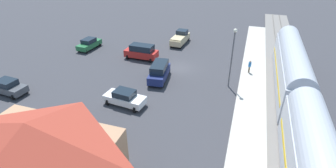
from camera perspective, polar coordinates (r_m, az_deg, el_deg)
The scene contains 12 objects.
ground_plane at distance 36.34m, azimuth 2.35°, elevation 3.51°, with size 200.00×200.00×0.00m, color #38383D.
railway_track at distance 35.64m, azimuth 24.54°, elevation 0.31°, with size 4.80×70.00×0.30m.
platform at distance 35.24m, azimuth 18.19°, elevation 1.37°, with size 3.20×46.00×0.30m.
station_building at distance 20.43m, azimuth -27.36°, elevation -13.64°, with size 11.14×8.13×5.63m.
pedestrian_on_platform at distance 35.71m, azimuth 17.55°, elevation 3.88°, with size 0.36×0.36×1.71m.
sedan_charcoal at distance 35.21m, azimuth -31.83°, elevation -0.50°, with size 4.63×2.54×1.74m.
suv_red at distance 39.08m, azimuth -5.86°, elevation 7.12°, with size 4.95×2.51×2.22m.
pickup_tan at distance 45.09m, azimuth 2.73°, elevation 10.12°, with size 2.24×5.49×2.14m.
sedan_white at distance 28.24m, azimuth -9.51°, elevation -3.00°, with size 4.67×2.63×1.74m.
sedan_green at distance 44.68m, azimuth -16.98°, elevation 8.49°, with size 2.18×4.63×1.74m.
suv_navy at distance 32.81m, azimuth -1.93°, elevation 2.77°, with size 2.51×5.09×2.22m.
light_pole_near_platform at distance 30.66m, azimuth 14.06°, elevation 7.01°, with size 0.44×0.44×7.26m.
Camera 1 is at (-8.71, 31.58, 15.74)m, focal length 27.66 mm.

